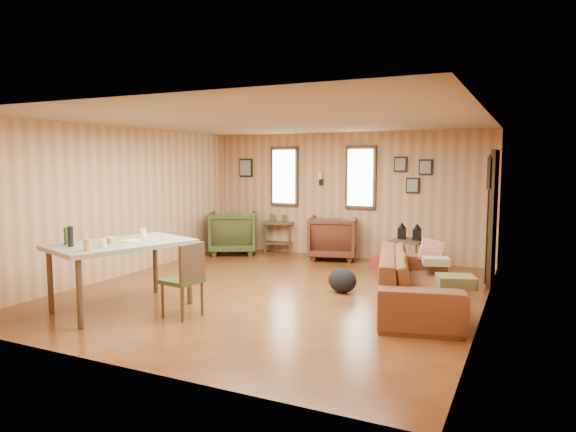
# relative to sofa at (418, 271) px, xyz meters

# --- Properties ---
(room) EXTENTS (5.54, 6.04, 2.44)m
(room) POSITION_rel_sofa_xyz_m (-1.80, 0.20, 0.73)
(room) COLOR brown
(room) RESTS_ON ground
(sofa) EXTENTS (1.26, 2.50, 0.94)m
(sofa) POSITION_rel_sofa_xyz_m (0.00, 0.00, 0.00)
(sofa) COLOR brown
(sofa) RESTS_ON ground
(recliner_brown) EXTENTS (1.06, 1.02, 0.90)m
(recliner_brown) POSITION_rel_sofa_xyz_m (-2.13, 2.62, -0.02)
(recliner_brown) COLOR #4F2617
(recliner_brown) RESTS_ON ground
(recliner_green) EXTENTS (1.21, 1.18, 0.94)m
(recliner_green) POSITION_rel_sofa_xyz_m (-4.16, 2.32, -0.00)
(recliner_green) COLOR #38401D
(recliner_green) RESTS_ON ground
(end_table) EXTENTS (0.74, 0.70, 0.78)m
(end_table) POSITION_rel_sofa_xyz_m (-3.39, 2.87, -0.03)
(end_table) COLOR #4D3A22
(end_table) RESTS_ON ground
(side_table) EXTENTS (0.59, 0.59, 0.82)m
(side_table) POSITION_rel_sofa_xyz_m (-0.58, 2.17, 0.09)
(side_table) COLOR #4D3A22
(side_table) RESTS_ON ground
(cooler) EXTENTS (0.40, 0.32, 0.26)m
(cooler) POSITION_rel_sofa_xyz_m (-0.99, 2.04, -0.34)
(cooler) COLOR maroon
(cooler) RESTS_ON ground
(backpack) EXTENTS (0.49, 0.43, 0.35)m
(backpack) POSITION_rel_sofa_xyz_m (-1.10, 0.28, -0.29)
(backpack) COLOR black
(backpack) RESTS_ON ground
(sofa_pillows) EXTENTS (0.97, 1.78, 0.37)m
(sofa_pillows) POSITION_rel_sofa_xyz_m (0.28, 0.21, 0.03)
(sofa_pillows) COLOR #515730
(sofa_pillows) RESTS_ON sofa
(dining_table) EXTENTS (1.49, 1.90, 1.09)m
(dining_table) POSITION_rel_sofa_xyz_m (-3.35, -1.67, 0.30)
(dining_table) COLOR gray
(dining_table) RESTS_ON ground
(dining_chair) EXTENTS (0.46, 0.46, 0.90)m
(dining_chair) POSITION_rel_sofa_xyz_m (-2.39, -1.61, 0.03)
(dining_chair) COLOR #38401D
(dining_chair) RESTS_ON ground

